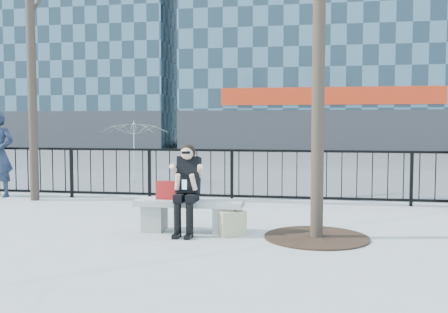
# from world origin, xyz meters

# --- Properties ---
(ground) EXTENTS (120.00, 120.00, 0.00)m
(ground) POSITION_xyz_m (0.00, 0.00, 0.00)
(ground) COLOR gray
(ground) RESTS_ON ground
(street_surface) EXTENTS (60.00, 23.00, 0.01)m
(street_surface) POSITION_xyz_m (0.00, 15.00, 0.00)
(street_surface) COLOR #474747
(street_surface) RESTS_ON ground
(railing) EXTENTS (14.00, 0.06, 1.10)m
(railing) POSITION_xyz_m (0.00, 3.00, 0.55)
(railing) COLOR black
(railing) RESTS_ON ground
(tree_grate) EXTENTS (1.50, 1.50, 0.02)m
(tree_grate) POSITION_xyz_m (1.90, -0.10, 0.01)
(tree_grate) COLOR black
(tree_grate) RESTS_ON ground
(bench_main) EXTENTS (1.65, 0.46, 0.49)m
(bench_main) POSITION_xyz_m (0.00, 0.00, 0.30)
(bench_main) COLOR slate
(bench_main) RESTS_ON ground
(seated_woman) EXTENTS (0.50, 0.64, 1.34)m
(seated_woman) POSITION_xyz_m (0.00, -0.16, 0.67)
(seated_woman) COLOR black
(seated_woman) RESTS_ON ground
(handbag) EXTENTS (0.34, 0.16, 0.28)m
(handbag) POSITION_xyz_m (-0.34, 0.02, 0.63)
(handbag) COLOR #9F1313
(handbag) RESTS_ON bench_main
(shopping_bag) EXTENTS (0.40, 0.32, 0.36)m
(shopping_bag) POSITION_xyz_m (0.70, -0.18, 0.18)
(shopping_bag) COLOR beige
(shopping_bag) RESTS_ON ground
(vendor_umbrella) EXTENTS (2.43, 2.45, 1.73)m
(vendor_umbrella) POSITION_xyz_m (-2.91, 5.71, 0.87)
(vendor_umbrella) COLOR yellow
(vendor_umbrella) RESTS_ON ground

